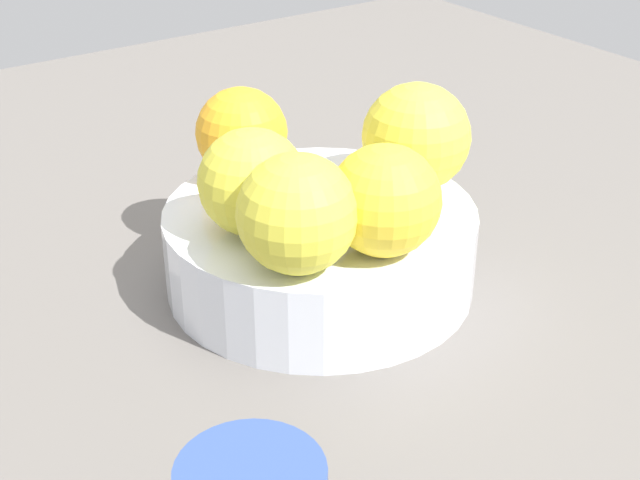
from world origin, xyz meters
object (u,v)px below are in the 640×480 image
Objects in this scene: orange_in_bowl_1 at (391,198)px; orange_in_bowl_3 at (248,179)px; fruit_bowl at (320,249)px; orange_in_bowl_0 at (416,137)px; orange_in_bowl_4 at (297,214)px; orange_in_bowl_2 at (242,133)px.

orange_in_bowl_3 is (-6.69, -5.17, -0.01)cm from orange_in_bowl_1.
orange_in_bowl_0 is (0.77, 6.86, 6.25)cm from fruit_bowl.
orange_in_bowl_0 is at bearing 130.29° from orange_in_bowl_1.
orange_in_bowl_0 is 12.58cm from orange_in_bowl_4.
fruit_bowl is 9.34cm from orange_in_bowl_4.
orange_in_bowl_0 reaches higher than orange_in_bowl_4.
orange_in_bowl_2 is (-7.85, -8.14, -0.45)cm from orange_in_bowl_0.
orange_in_bowl_2 is 0.95× the size of orange_in_bowl_3.
orange_in_bowl_4 reaches higher than orange_in_bowl_2.
orange_in_bowl_1 is 1.06× the size of orange_in_bowl_2.
orange_in_bowl_0 is 11.32cm from orange_in_bowl_2.
orange_in_bowl_0 is 1.09× the size of orange_in_bowl_3.
orange_in_bowl_1 and orange_in_bowl_3 have the same top height.
orange_in_bowl_1 is at bearing -49.71° from orange_in_bowl_0.
fruit_bowl is 9.24cm from orange_in_bowl_2.
orange_in_bowl_4 reaches higher than fruit_bowl.
orange_in_bowl_0 is at bearing 109.69° from orange_in_bowl_4.
orange_in_bowl_2 reaches higher than fruit_bowl.
orange_in_bowl_4 is at bearing -44.84° from fruit_bowl.
orange_in_bowl_3 is at bearing -96.04° from orange_in_bowl_0.
orange_in_bowl_1 is at bearing 3.91° from fruit_bowl.
orange_in_bowl_1 is 5.54cm from orange_in_bowl_4.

